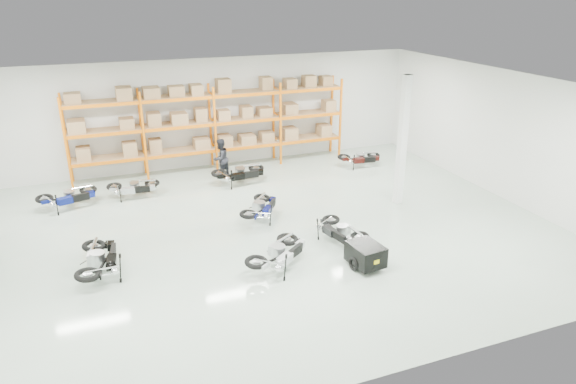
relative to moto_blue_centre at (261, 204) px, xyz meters
name	(u,v)px	position (x,y,z in m)	size (l,w,h in m)	color
room	(261,163)	(-0.26, -0.93, 1.73)	(18.00, 18.00, 18.00)	#AEC2B3
pallet_rack	(212,116)	(-0.26, 5.52, 1.74)	(11.28, 0.98, 3.62)	orange
structural_column	(402,141)	(4.94, -0.43, 1.73)	(0.25, 0.25, 4.50)	white
moto_blue_centre	(261,204)	(0.00, 0.00, 0.00)	(0.75, 1.69, 1.03)	#080E54
moto_silver_left	(279,249)	(-0.54, -3.23, 0.05)	(0.82, 1.84, 1.12)	#B0B2B7
moto_black_far_left	(100,255)	(-5.08, -1.89, 0.07)	(0.85, 1.90, 1.16)	black
moto_touring_right	(340,227)	(1.64, -2.45, -0.01)	(0.74, 1.65, 1.01)	black
trailer	(366,254)	(1.64, -4.05, -0.12)	(0.88, 1.65, 0.68)	black
moto_back_a	(68,193)	(-5.94, 3.22, 0.02)	(0.78, 1.74, 1.07)	navy
moto_back_b	(133,184)	(-3.76, 3.44, -0.02)	(0.72, 1.61, 0.98)	#A8ADB2
moto_back_c	(240,170)	(0.23, 3.39, 0.04)	(0.81, 1.83, 1.12)	black
moto_back_d	(360,156)	(5.59, 3.55, -0.02)	(0.71, 1.61, 0.98)	#380D0B
person_back	(221,159)	(-0.28, 4.32, 0.29)	(0.78, 0.61, 1.60)	black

